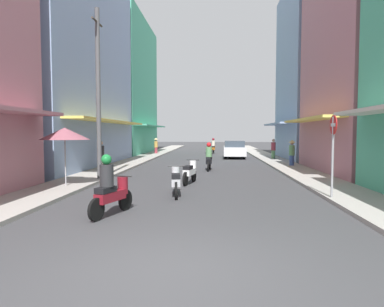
% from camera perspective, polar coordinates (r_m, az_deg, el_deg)
% --- Properties ---
extents(ground_plane, '(107.15, 107.15, 0.00)m').
position_cam_1_polar(ground_plane, '(25.50, 2.28, -1.25)').
color(ground_plane, '#38383A').
extents(sidewalk_left, '(2.00, 56.70, 0.12)m').
position_cam_1_polar(sidewalk_left, '(26.13, -9.01, -1.05)').
color(sidewalk_left, '#9E9991').
rests_on(sidewalk_left, ground).
extents(sidewalk_right, '(2.00, 56.70, 0.12)m').
position_cam_1_polar(sidewalk_right, '(25.88, 13.69, -1.15)').
color(sidewalk_right, '#9E9991').
rests_on(sidewalk_right, ground).
extents(building_left_mid, '(7.05, 13.58, 12.67)m').
position_cam_1_polar(building_left_mid, '(23.27, -21.76, 13.69)').
color(building_left_mid, '#8CA5CC').
rests_on(building_left_mid, ground).
extents(building_left_far, '(7.05, 12.12, 13.23)m').
position_cam_1_polar(building_left_far, '(35.59, -12.43, 10.68)').
color(building_left_far, '#4CB28C').
rests_on(building_left_far, ground).
extents(building_right_far, '(7.05, 8.10, 13.28)m').
position_cam_1_polar(building_right_far, '(28.75, 21.34, 12.32)').
color(building_right_far, '#8CA5CC').
rests_on(building_right_far, ground).
extents(motorbike_black, '(0.55, 1.81, 1.58)m').
position_cam_1_polar(motorbike_black, '(19.09, 2.88, -0.73)').
color(motorbike_black, black).
rests_on(motorbike_black, ground).
extents(motorbike_silver, '(0.55, 1.81, 0.96)m').
position_cam_1_polar(motorbike_silver, '(11.44, -2.74, -4.58)').
color(motorbike_silver, black).
rests_on(motorbike_silver, ground).
extents(motorbike_maroon, '(0.74, 1.74, 1.58)m').
position_cam_1_polar(motorbike_maroon, '(8.90, -13.43, -5.68)').
color(motorbike_maroon, black).
rests_on(motorbike_maroon, ground).
extents(motorbike_orange, '(0.55, 1.81, 1.58)m').
position_cam_1_polar(motorbike_orange, '(34.68, 3.60, 1.16)').
color(motorbike_orange, black).
rests_on(motorbike_orange, ground).
extents(motorbike_white, '(0.63, 1.79, 0.96)m').
position_cam_1_polar(motorbike_white, '(14.11, -0.33, -3.04)').
color(motorbike_white, black).
rests_on(motorbike_white, ground).
extents(parked_car, '(1.86, 4.14, 1.45)m').
position_cam_1_polar(parked_car, '(28.64, 7.11, 0.72)').
color(parked_car, silver).
rests_on(parked_car, ground).
extents(pedestrian_midway, '(0.44, 0.44, 1.67)m').
position_cam_1_polar(pedestrian_midway, '(21.57, 16.39, 0.25)').
color(pedestrian_midway, '#334C8C').
rests_on(pedestrian_midway, ground).
extents(pedestrian_foreground, '(0.34, 0.34, 1.64)m').
position_cam_1_polar(pedestrian_foreground, '(19.58, -14.98, -0.40)').
color(pedestrian_foreground, beige).
rests_on(pedestrian_foreground, ground).
extents(pedestrian_far, '(0.44, 0.44, 1.62)m').
position_cam_1_polar(pedestrian_far, '(33.07, -6.06, 1.40)').
color(pedestrian_far, '#99333F').
rests_on(pedestrian_far, ground).
extents(pedestrian_crossing, '(0.34, 0.34, 1.63)m').
position_cam_1_polar(pedestrian_crossing, '(27.07, 13.48, 0.65)').
color(pedestrian_crossing, '#598C59').
rests_on(pedestrian_crossing, ground).
extents(vendor_umbrella, '(1.81, 1.81, 2.30)m').
position_cam_1_polar(vendor_umbrella, '(13.58, -20.55, 3.13)').
color(vendor_umbrella, '#99999E').
rests_on(vendor_umbrella, ground).
extents(utility_pole, '(0.20, 1.20, 7.43)m').
position_cam_1_polar(utility_pole, '(15.45, -15.43, 9.63)').
color(utility_pole, '#4C4C4F').
rests_on(utility_pole, ground).
extents(street_sign_no_entry, '(0.07, 0.60, 2.65)m').
position_cam_1_polar(street_sign_no_entry, '(11.27, 22.54, 1.23)').
color(street_sign_no_entry, gray).
rests_on(street_sign_no_entry, ground).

